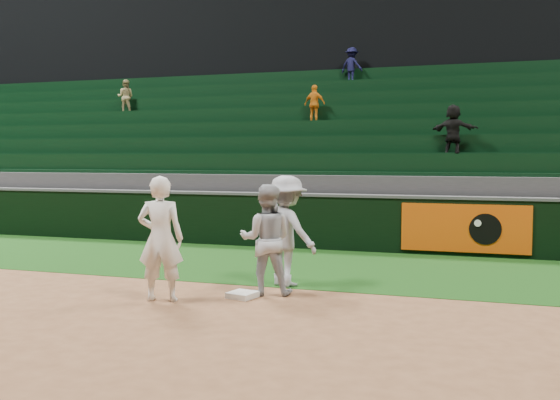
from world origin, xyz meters
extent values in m
plane|color=brown|center=(0.00, 0.00, 0.00)|extent=(70.00, 70.00, 0.00)
cube|color=#10350D|center=(0.00, 3.00, 0.00)|extent=(36.00, 4.20, 0.01)
cube|color=black|center=(0.00, 17.45, 6.00)|extent=(40.00, 12.00, 12.00)
cube|color=white|center=(-0.03, 0.10, 0.04)|extent=(0.45, 0.45, 0.08)
imported|color=white|center=(-1.08, -0.45, 0.91)|extent=(0.75, 0.59, 1.81)
imported|color=#A7AAB1|center=(0.23, 0.43, 0.83)|extent=(0.94, 0.81, 1.67)
imported|color=#9C9FA9|center=(0.34, 1.10, 0.89)|extent=(1.32, 1.09, 1.77)
cube|color=black|center=(0.00, 5.20, 0.60)|extent=(36.00, 0.35, 1.20)
cube|color=#D84C0A|center=(3.00, 5.01, 0.60)|extent=(2.60, 0.05, 1.00)
cylinder|color=black|center=(3.40, 4.98, 0.60)|extent=(0.64, 0.02, 0.64)
cylinder|color=white|center=(3.25, 4.96, 0.72)|extent=(0.14, 0.02, 0.14)
cube|color=#424244|center=(0.00, 5.20, 1.22)|extent=(36.00, 0.40, 0.06)
cube|color=#313133|center=(0.00, 5.92, 0.82)|extent=(36.00, 0.85, 1.65)
cube|color=black|center=(0.00, 6.18, 1.90)|extent=(36.00, 0.14, 0.50)
cube|color=black|center=(0.00, 6.01, 1.69)|extent=(36.00, 0.45, 0.08)
cube|color=#313133|center=(0.00, 6.78, 1.05)|extent=(36.00, 0.85, 2.10)
cube|color=black|center=(0.00, 7.03, 2.35)|extent=(36.00, 0.14, 0.50)
cube|color=black|center=(0.00, 6.86, 2.14)|extent=(36.00, 0.45, 0.08)
cube|color=#313133|center=(0.00, 7.62, 1.27)|extent=(36.00, 0.85, 2.55)
cube|color=black|center=(0.00, 7.88, 2.80)|extent=(36.00, 0.14, 0.50)
cube|color=black|center=(0.00, 7.71, 2.59)|extent=(36.00, 0.45, 0.08)
cube|color=#313133|center=(0.00, 8.47, 1.50)|extent=(36.00, 0.85, 3.00)
cube|color=black|center=(0.00, 8.73, 3.25)|extent=(36.00, 0.14, 0.50)
cube|color=black|center=(0.00, 8.56, 3.04)|extent=(36.00, 0.45, 0.08)
cube|color=#313133|center=(0.00, 9.32, 1.73)|extent=(36.00, 0.85, 3.45)
cube|color=black|center=(0.00, 9.58, 3.70)|extent=(36.00, 0.14, 0.50)
cube|color=black|center=(0.00, 9.41, 3.49)|extent=(36.00, 0.45, 0.08)
cube|color=#313133|center=(0.00, 10.18, 1.95)|extent=(36.00, 0.85, 3.90)
cube|color=black|center=(0.00, 10.43, 4.15)|extent=(36.00, 0.14, 0.50)
cube|color=black|center=(0.00, 10.26, 3.94)|extent=(36.00, 0.45, 0.08)
cube|color=#313133|center=(0.00, 11.02, 2.17)|extent=(36.00, 0.85, 4.35)
cube|color=black|center=(0.00, 11.28, 4.60)|extent=(36.00, 0.14, 0.50)
cube|color=black|center=(0.00, 11.11, 4.39)|extent=(36.00, 0.45, 0.08)
imported|color=orange|center=(-1.13, 8.43, 3.53)|extent=(0.67, 0.40, 1.07)
imported|color=black|center=(2.66, 6.73, 2.70)|extent=(1.16, 0.71, 1.19)
imported|color=#928655|center=(-7.63, 9.28, 3.99)|extent=(0.61, 0.53, 1.09)
imported|color=black|center=(-0.62, 10.98, 4.91)|extent=(0.82, 0.63, 1.12)
camera|label=1|loc=(3.30, -8.39, 2.09)|focal=40.00mm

